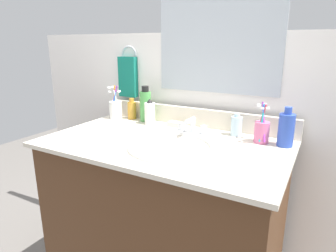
{
  "coord_description": "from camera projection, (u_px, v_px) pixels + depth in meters",
  "views": [
    {
      "loc": [
        0.58,
        -1.02,
        1.24
      ],
      "look_at": [
        0.02,
        0.0,
        0.92
      ],
      "focal_mm": 31.16,
      "sensor_mm": 36.0,
      "label": 1
    }
  ],
  "objects": [
    {
      "name": "vanity_cabinet",
      "position": [
        164.0,
        229.0,
        1.35
      ],
      "size": [
        0.98,
        0.56,
        0.83
      ],
      "primitive_type": "cube",
      "color": "#4C2D19",
      "rests_on": "ground_plane"
    },
    {
      "name": "countertop",
      "position": [
        164.0,
        143.0,
        1.24
      ],
      "size": [
        1.02,
        0.6,
        0.02
      ],
      "primitive_type": "cube",
      "color": "beige",
      "rests_on": "vanity_cabinet"
    },
    {
      "name": "backsplash",
      "position": [
        193.0,
        117.0,
        1.47
      ],
      "size": [
        1.02,
        0.02,
        0.09
      ],
      "primitive_type": "cube",
      "color": "beige",
      "rests_on": "countertop"
    },
    {
      "name": "back_wall",
      "position": [
        196.0,
        157.0,
        1.58
      ],
      "size": [
        2.12,
        0.04,
        1.3
      ],
      "primitive_type": "cube",
      "color": "white",
      "rests_on": "ground_plane"
    },
    {
      "name": "mirror_panel",
      "position": [
        218.0,
        32.0,
        1.34
      ],
      "size": [
        0.6,
        0.01,
        0.56
      ],
      "primitive_type": "cube",
      "color": "#B2BCC6"
    },
    {
      "name": "towel_ring",
      "position": [
        129.0,
        55.0,
        1.61
      ],
      "size": [
        0.1,
        0.01,
        0.1
      ],
      "primitive_type": "torus",
      "rotation": [
        1.57,
        0.0,
        0.0
      ],
      "color": "silver"
    },
    {
      "name": "hand_towel",
      "position": [
        128.0,
        77.0,
        1.63
      ],
      "size": [
        0.11,
        0.04,
        0.22
      ],
      "primitive_type": "cube",
      "color": "#147260"
    },
    {
      "name": "sink_basin",
      "position": [
        172.0,
        154.0,
        1.17
      ],
      "size": [
        0.35,
        0.35,
        0.11
      ],
      "color": "white",
      "rests_on": "countertop"
    },
    {
      "name": "faucet",
      "position": [
        192.0,
        129.0,
        1.32
      ],
      "size": [
        0.16,
        0.1,
        0.08
      ],
      "color": "silver",
      "rests_on": "countertop"
    },
    {
      "name": "bottle_oil_amber",
      "position": [
        132.0,
        110.0,
        1.6
      ],
      "size": [
        0.05,
        0.05,
        0.11
      ],
      "color": "gold",
      "rests_on": "countertop"
    },
    {
      "name": "bottle_gel_clear",
      "position": [
        236.0,
        126.0,
        1.3
      ],
      "size": [
        0.05,
        0.05,
        0.1
      ],
      "color": "silver",
      "rests_on": "countertop"
    },
    {
      "name": "bottle_lotion_white",
      "position": [
        150.0,
        113.0,
        1.48
      ],
      "size": [
        0.05,
        0.05,
        0.13
      ],
      "color": "white",
      "rests_on": "countertop"
    },
    {
      "name": "bottle_toner_green",
      "position": [
        145.0,
        105.0,
        1.54
      ],
      "size": [
        0.06,
        0.06,
        0.19
      ],
      "color": "#4C9E4C",
      "rests_on": "countertop"
    },
    {
      "name": "bottle_shampoo_blue",
      "position": [
        286.0,
        129.0,
        1.16
      ],
      "size": [
        0.06,
        0.06,
        0.16
      ],
      "color": "#2D4CB2",
      "rests_on": "countertop"
    },
    {
      "name": "cup_white_ceramic",
      "position": [
        116.0,
        109.0,
        1.6
      ],
      "size": [
        0.08,
        0.08,
        0.18
      ],
      "color": "white",
      "rests_on": "countertop"
    },
    {
      "name": "cup_pink",
      "position": [
        262.0,
        131.0,
        1.21
      ],
      "size": [
        0.06,
        0.09,
        0.17
      ],
      "color": "#D16693",
      "rests_on": "countertop"
    },
    {
      "name": "soap_bar",
      "position": [
        175.0,
        124.0,
        1.45
      ],
      "size": [
        0.06,
        0.04,
        0.02
      ],
      "primitive_type": "cube",
      "color": "white",
      "rests_on": "countertop"
    }
  ]
}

